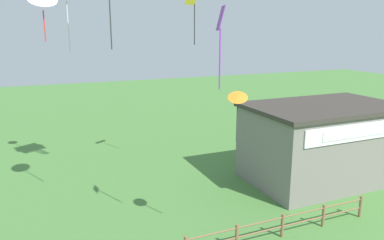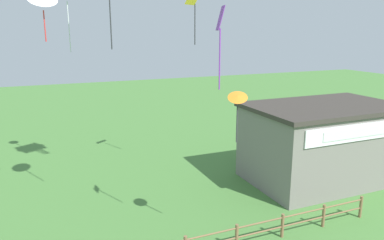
{
  "view_description": "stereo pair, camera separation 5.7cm",
  "coord_description": "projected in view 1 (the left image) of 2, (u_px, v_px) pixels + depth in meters",
  "views": [
    {
      "loc": [
        -5.92,
        -5.24,
        8.67
      ],
      "look_at": [
        0.0,
        8.58,
        5.06
      ],
      "focal_mm": 35.0,
      "sensor_mm": 36.0,
      "label": 1
    },
    {
      "loc": [
        -5.87,
        -5.26,
        8.67
      ],
      "look_at": [
        0.0,
        8.58,
        5.06
      ],
      "focal_mm": 35.0,
      "sensor_mm": 36.0,
      "label": 2
    }
  ],
  "objects": [
    {
      "name": "kite_blue_delta",
      "position": [
        67.0,
        2.0,
        20.49
      ],
      "size": [
        0.83,
        0.79,
        3.23
      ],
      "color": "blue"
    },
    {
      "name": "kite_orange_delta",
      "position": [
        238.0,
        100.0,
        13.85
      ],
      "size": [
        0.98,
        0.95,
        1.96
      ],
      "color": "orange"
    },
    {
      "name": "seaside_building",
      "position": [
        322.0,
        142.0,
        21.95
      ],
      "size": [
        8.82,
        5.63,
        4.53
      ],
      "color": "slate",
      "rests_on": "ground_plane"
    },
    {
      "name": "kite_purple_streamer",
      "position": [
        220.0,
        32.0,
        13.07
      ],
      "size": [
        0.4,
        0.66,
        2.92
      ],
      "color": "purple"
    }
  ]
}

